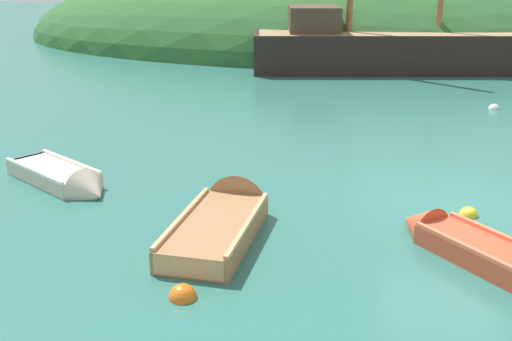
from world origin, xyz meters
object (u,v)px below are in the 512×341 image
(rowboat_outer_right, at_px, (473,251))
(buoy_white, at_px, (494,109))
(rowboat_outer_left, at_px, (65,181))
(rowboat_far, at_px, (225,221))
(sailing_ship, at_px, (384,55))
(buoy_orange, at_px, (183,298))
(buoy_yellow, at_px, (468,216))

(rowboat_outer_right, distance_m, buoy_white, 11.63)
(rowboat_outer_left, bearing_deg, rowboat_far, 10.88)
(sailing_ship, bearing_deg, buoy_orange, -108.62)
(buoy_orange, xyz_separation_m, buoy_white, (6.32, 13.67, 0.00))
(buoy_yellow, distance_m, buoy_white, 9.82)
(sailing_ship, height_order, rowboat_outer_right, sailing_ship)
(rowboat_outer_left, bearing_deg, buoy_white, 74.19)
(buoy_yellow, bearing_deg, sailing_ship, 96.15)
(rowboat_far, height_order, buoy_yellow, rowboat_far)
(buoy_orange, bearing_deg, rowboat_outer_left, 135.33)
(rowboat_outer_left, distance_m, buoy_yellow, 8.43)
(sailing_ship, bearing_deg, rowboat_outer_left, -122.75)
(rowboat_outer_left, height_order, buoy_white, rowboat_outer_left)
(buoy_orange, bearing_deg, sailing_ship, 82.94)
(rowboat_outer_left, xyz_separation_m, rowboat_far, (3.98, -1.46, 0.03))
(rowboat_outer_right, height_order, buoy_orange, rowboat_outer_right)
(rowboat_outer_left, height_order, buoy_orange, rowboat_outer_left)
(sailing_ship, distance_m, rowboat_outer_right, 18.86)
(buoy_yellow, xyz_separation_m, buoy_white, (1.89, 9.64, 0.00))
(rowboat_far, xyz_separation_m, buoy_orange, (0.02, -2.50, -0.14))
(sailing_ship, xyz_separation_m, buoy_yellow, (1.83, -16.96, -0.66))
(rowboat_outer_right, bearing_deg, rowboat_outer_left, 35.30)
(buoy_white, bearing_deg, sailing_ship, 116.94)
(sailing_ship, relative_size, rowboat_far, 4.21)
(rowboat_outer_right, xyz_separation_m, buoy_orange, (-4.29, -2.22, -0.12))
(rowboat_outer_right, relative_size, buoy_orange, 7.51)
(sailing_ship, xyz_separation_m, rowboat_far, (-2.62, -18.49, -0.52))
(buoy_orange, relative_size, buoy_white, 1.17)
(sailing_ship, height_order, buoy_orange, sailing_ship)
(rowboat_outer_left, distance_m, buoy_orange, 5.63)
(sailing_ship, height_order, rowboat_far, sailing_ship)
(sailing_ship, height_order, rowboat_outer_left, sailing_ship)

